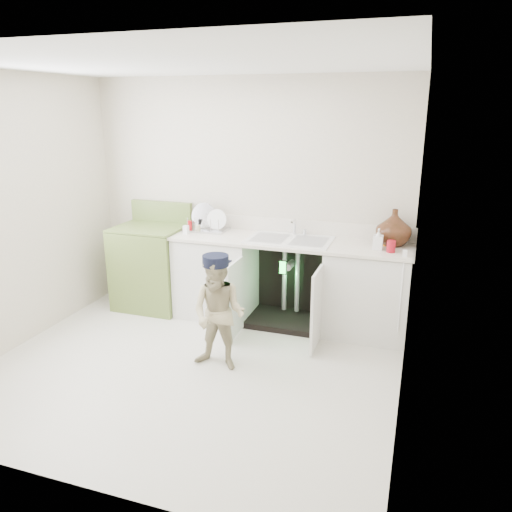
# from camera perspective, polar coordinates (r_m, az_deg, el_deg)

# --- Properties ---
(ground) EXTENTS (3.50, 3.50, 0.00)m
(ground) POSITION_cam_1_polar(r_m,az_deg,el_deg) (4.50, -7.41, -12.57)
(ground) COLOR beige
(ground) RESTS_ON ground
(room_shell) EXTENTS (6.00, 5.50, 1.26)m
(room_shell) POSITION_cam_1_polar(r_m,az_deg,el_deg) (4.04, -8.08, 3.07)
(room_shell) COLOR beige
(room_shell) RESTS_ON ground
(counter_run) EXTENTS (2.44, 1.02, 1.25)m
(counter_run) POSITION_cam_1_polar(r_m,az_deg,el_deg) (5.16, 4.17, -2.70)
(counter_run) COLOR white
(counter_run) RESTS_ON ground
(avocado_stove) EXTENTS (0.75, 0.65, 1.16)m
(avocado_stove) POSITION_cam_1_polar(r_m,az_deg,el_deg) (5.73, -11.79, -1.05)
(avocado_stove) COLOR olive
(avocado_stove) RESTS_ON ground
(repair_worker) EXTENTS (0.64, 0.96, 1.01)m
(repair_worker) POSITION_cam_1_polar(r_m,az_deg,el_deg) (4.28, -4.27, -6.48)
(repair_worker) COLOR tan
(repair_worker) RESTS_ON ground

